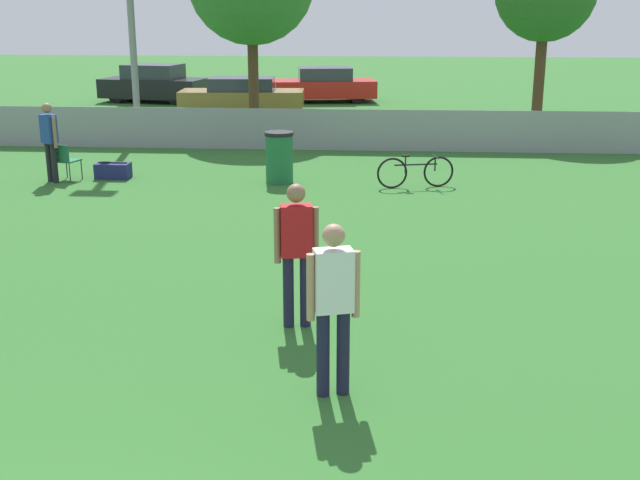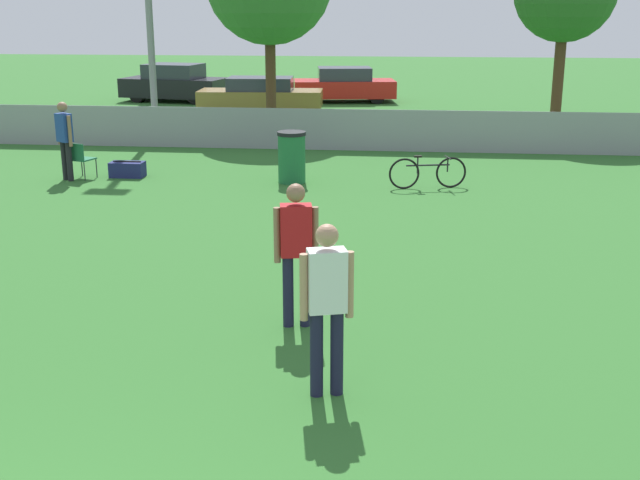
{
  "view_description": "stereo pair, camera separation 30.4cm",
  "coord_description": "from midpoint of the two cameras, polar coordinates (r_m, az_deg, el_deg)",
  "views": [
    {
      "loc": [
        2.49,
        -3.3,
        3.72
      ],
      "look_at": [
        1.82,
        5.8,
        1.05
      ],
      "focal_mm": 45.0,
      "sensor_mm": 36.0,
      "label": 1
    },
    {
      "loc": [
        2.79,
        -3.27,
        3.72
      ],
      "look_at": [
        1.82,
        5.8,
        1.05
      ],
      "focal_mm": 45.0,
      "sensor_mm": 36.0,
      "label": 2
    }
  ],
  "objects": [
    {
      "name": "fence_backline",
      "position": [
        21.68,
        -0.93,
        7.89
      ],
      "size": [
        23.83,
        0.07,
        1.21
      ],
      "color": "gray",
      "rests_on": "ground_plane"
    },
    {
      "name": "player_receiver_white",
      "position": [
        7.73,
        1.62,
        -4.2
      ],
      "size": [
        0.51,
        0.31,
        1.76
      ],
      "rotation": [
        0.0,
        0.0,
        0.28
      ],
      "color": "#191933",
      "rests_on": "ground_plane"
    },
    {
      "name": "player_thrower_red",
      "position": [
        9.42,
        -0.78,
        -0.39
      ],
      "size": [
        0.52,
        0.28,
        1.76
      ],
      "rotation": [
        0.0,
        0.0,
        0.17
      ],
      "color": "#191933",
      "rests_on": "ground_plane"
    },
    {
      "name": "spectator_in_blue",
      "position": [
        18.49,
        -17.25,
        7.09
      ],
      "size": [
        0.43,
        0.38,
        1.73
      ],
      "rotation": [
        0.0,
        0.0,
        2.54
      ],
      "color": "black",
      "rests_on": "ground_plane"
    },
    {
      "name": "folding_chair_sideline",
      "position": [
        18.63,
        -16.26,
        5.66
      ],
      "size": [
        0.57,
        0.57,
        0.82
      ],
      "rotation": [
        0.0,
        0.0,
        2.84
      ],
      "color": "#333338",
      "rests_on": "ground_plane"
    },
    {
      "name": "bicycle_sideline",
      "position": [
        17.14,
        8.18,
        4.78
      ],
      "size": [
        1.64,
        0.53,
        0.71
      ],
      "rotation": [
        0.0,
        0.0,
        0.24
      ],
      "color": "black",
      "rests_on": "ground_plane"
    },
    {
      "name": "trash_bin",
      "position": [
        17.54,
        -1.53,
        5.92
      ],
      "size": [
        0.62,
        0.62,
        1.12
      ],
      "color": "#1E6638",
      "rests_on": "ground_plane"
    },
    {
      "name": "gear_bag_sideline",
      "position": [
        18.67,
        -13.08,
        4.92
      ],
      "size": [
        0.75,
        0.42,
        0.36
      ],
      "color": "navy",
      "rests_on": "ground_plane"
    },
    {
      "name": "parked_car_dark",
      "position": [
        33.48,
        -10.06,
        10.9
      ],
      "size": [
        4.35,
        2.49,
        1.49
      ],
      "rotation": [
        0.0,
        0.0,
        -0.17
      ],
      "color": "black",
      "rests_on": "ground_plane"
    },
    {
      "name": "parked_car_tan",
      "position": [
        29.21,
        -3.94,
        10.23
      ],
      "size": [
        4.48,
        1.94,
        1.29
      ],
      "rotation": [
        0.0,
        0.0,
        0.06
      ],
      "color": "black",
      "rests_on": "ground_plane"
    },
    {
      "name": "parked_car_red",
      "position": [
        32.85,
        2.02,
        10.95
      ],
      "size": [
        4.24,
        2.39,
        1.37
      ],
      "rotation": [
        0.0,
        0.0,
        0.15
      ],
      "color": "black",
      "rests_on": "ground_plane"
    }
  ]
}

